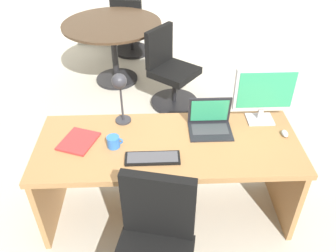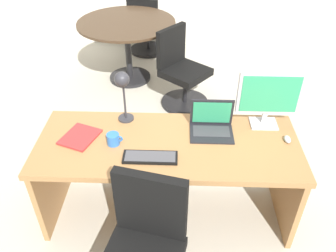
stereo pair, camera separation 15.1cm
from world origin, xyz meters
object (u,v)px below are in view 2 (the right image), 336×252
Objects in this scene: desk at (168,159)px; desk_lamp at (123,86)px; keyboard at (150,157)px; meeting_chair_far at (147,31)px; coffee_mug at (113,139)px; laptop at (212,121)px; meeting_table at (127,36)px; monitor at (269,96)px; meeting_chair_near at (181,75)px; book at (80,137)px; mouse at (287,139)px.

desk is 0.64m from desk_lamp.
keyboard is 0.43× the size of meeting_chair_far.
meeting_chair_far reaches higher than coffee_mug.
laptop is 0.69m from desk_lamp.
keyboard is 0.30× the size of meeting_table.
meeting_table is (-1.31, 2.00, -0.40)m from monitor.
desk_lamp is 1.64m from meeting_chair_near.
book is (-0.30, -0.22, -0.30)m from desk_lamp.
coffee_mug is 0.09× the size of meeting_table.
meeting_chair_near reaches higher than meeting_chair_far.
desk_lamp is at bearing 80.54° from coffee_mug.
monitor reaches higher than meeting_table.
mouse is 0.07× the size of meeting_table.
desk is 0.43m from laptop.
desk is 1.65m from meeting_chair_near.
laptop is at bearing -66.38° from meeting_table.
meeting_chair_far is at bearing 112.86° from mouse.
coffee_mug reaches higher than keyboard.
monitor reaches higher than desk_lamp.
meeting_chair_near is at bearing 83.64° from keyboard.
desk_lamp is at bearing 172.93° from laptop.
desk_lamp reaches higher than meeting_chair_near.
desk is 2.07× the size of meeting_chair_near.
coffee_mug reaches higher than book.
keyboard is at bearing -84.38° from meeting_chair_far.
monitor is 1.24× the size of keyboard.
laptop reaches higher than meeting_chair_near.
monitor is 1.05m from desk_lamp.
monitor is 0.45m from laptop.
desk is 0.67m from book.
coffee_mug is (-0.27, 0.15, 0.03)m from keyboard.
laptop is at bearing -81.76° from meeting_chair_near.
meeting_table is (-0.91, 2.08, -0.21)m from laptop.
mouse is 3.32m from meeting_chair_far.
meeting_chair_near reaches higher than keyboard.
desk_lamp is 0.48m from book.
meeting_chair_far reaches higher than desk.
mouse is at bearing -67.14° from meeting_chair_far.
book is at bearing 167.35° from coffee_mug.
meeting_table is at bearing 123.18° from monitor.
keyboard is 2.47m from meeting_table.
monitor is 1.15m from coffee_mug.
laptop is 0.26× the size of meeting_table.
desk_lamp is 2.92m from meeting_chair_far.
meeting_table is (-0.48, 2.42, -0.15)m from keyboard.
mouse is at bearing 12.86° from keyboard.
keyboard is at bearing -117.12° from desk.
desk is 5.96× the size of laptop.
meeting_chair_near is (0.73, 1.65, -0.38)m from book.
meeting_table is (-0.59, 2.20, 0.05)m from desk.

